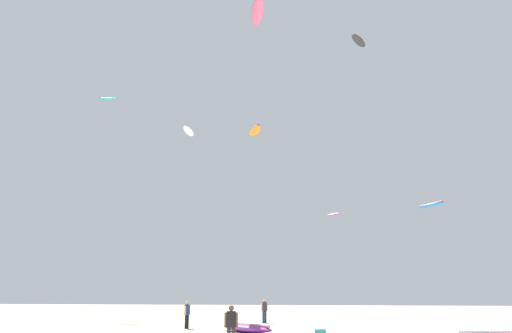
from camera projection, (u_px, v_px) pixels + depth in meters
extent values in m
cylinder|color=black|center=(231.00, 319.00, 18.27)|extent=(0.37, 0.37, 0.60)
cylinder|color=brown|center=(237.00, 320.00, 18.26)|extent=(0.11, 0.11, 0.55)
cylinder|color=brown|center=(226.00, 320.00, 18.27)|extent=(0.11, 0.11, 0.55)
sphere|color=brown|center=(231.00, 308.00, 18.38)|extent=(0.22, 0.22, 0.22)
cylinder|color=black|center=(186.00, 322.00, 27.69)|extent=(0.14, 0.14, 0.77)
cylinder|color=black|center=(188.00, 322.00, 27.85)|extent=(0.14, 0.14, 0.77)
cylinder|color=navy|center=(187.00, 310.00, 27.94)|extent=(0.35, 0.35, 0.58)
cylinder|color=beige|center=(185.00, 310.00, 27.76)|extent=(0.10, 0.10, 0.53)
cylinder|color=beige|center=(189.00, 310.00, 28.12)|extent=(0.10, 0.10, 0.53)
sphere|color=beige|center=(187.00, 303.00, 28.05)|extent=(0.21, 0.21, 0.21)
cylinder|color=navy|center=(263.00, 317.00, 32.37)|extent=(0.15, 0.15, 0.80)
cylinder|color=navy|center=(266.00, 317.00, 32.46)|extent=(0.15, 0.15, 0.80)
cylinder|color=#2D2D33|center=(264.00, 307.00, 32.59)|extent=(0.37, 0.37, 0.60)
cylinder|color=beige|center=(262.00, 307.00, 32.47)|extent=(0.11, 0.11, 0.55)
cylinder|color=beige|center=(267.00, 307.00, 32.70)|extent=(0.11, 0.11, 0.55)
sphere|color=beige|center=(264.00, 300.00, 32.70)|extent=(0.22, 0.22, 0.22)
ellipsoid|color=purple|center=(247.00, 328.00, 25.15)|extent=(3.61, 3.42, 0.46)
cylinder|color=#E5598C|center=(247.00, 325.00, 25.20)|extent=(2.76, 2.51, 0.17)
cylinder|color=white|center=(512.00, 333.00, 19.31)|extent=(4.45, 0.64, 0.21)
cube|color=#19B29E|center=(320.00, 333.00, 23.26)|extent=(0.56, 0.36, 0.32)
ellipsoid|color=#2D2D33|center=(359.00, 41.00, 45.93)|extent=(2.05, 2.97, 0.34)
ellipsoid|color=orange|center=(254.00, 131.00, 37.40)|extent=(1.65, 2.56, 0.52)
cylinder|color=#2D2D33|center=(254.00, 129.00, 37.43)|extent=(1.00, 2.13, 0.11)
ellipsoid|color=white|center=(189.00, 131.00, 38.91)|extent=(0.87, 2.60, 0.32)
ellipsoid|color=blue|center=(431.00, 205.00, 51.91)|extent=(2.77, 3.82, 0.44)
cylinder|color=#E5598C|center=(431.00, 204.00, 51.96)|extent=(1.83, 3.11, 0.17)
ellipsoid|color=#19B29E|center=(108.00, 99.00, 55.38)|extent=(2.14, 0.94, 0.28)
cylinder|color=white|center=(108.00, 98.00, 55.40)|extent=(1.89, 0.41, 0.09)
ellipsoid|color=purple|center=(334.00, 214.00, 53.86)|extent=(2.01, 2.08, 0.46)
ellipsoid|color=#E5598C|center=(257.00, 11.00, 34.82)|extent=(1.86, 3.80, 0.92)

